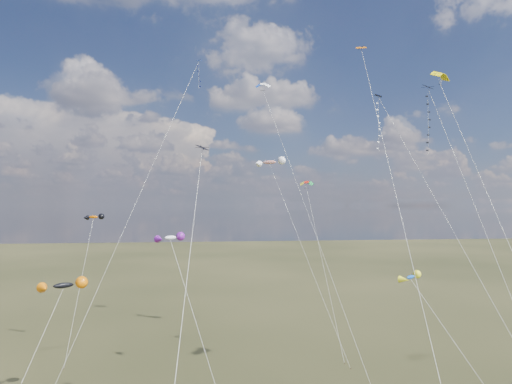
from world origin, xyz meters
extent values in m
cube|color=black|center=(16.89, 15.72, 29.43)|extent=(1.24, 1.23, 0.45)
cylinder|color=silver|center=(16.92, 6.51, 14.72)|extent=(0.07, 18.43, 29.45)
cube|color=navy|center=(-5.48, 36.56, 37.81)|extent=(0.81, 0.77, 0.30)
cylinder|color=silver|center=(-12.30, 27.21, 18.91)|extent=(13.67, 18.74, 37.82)
cube|color=black|center=(-5.49, 4.83, 21.62)|extent=(0.96, 0.99, 0.35)
cylinder|color=silver|center=(-6.71, -2.81, 10.81)|extent=(2.46, 15.32, 21.64)
cube|color=#0D1554|center=(14.06, 21.25, 29.80)|extent=(0.99, 1.01, 0.31)
cylinder|color=silver|center=(15.38, 8.37, 14.90)|extent=(2.66, 25.78, 29.82)
cube|color=#D26200|center=(9.31, 13.81, 32.35)|extent=(1.15, 1.09, 0.45)
cylinder|color=silver|center=(7.20, 0.99, 16.18)|extent=(4.26, 25.66, 32.37)
cylinder|color=silver|center=(16.19, 3.18, 15.20)|extent=(2.36, 22.07, 30.42)
cylinder|color=silver|center=(7.18, 26.48, 17.76)|extent=(6.65, 25.43, 35.54)
cylinder|color=silver|center=(10.14, 29.57, 10.49)|extent=(1.12, 12.84, 20.98)
cube|color=#332316|center=(10.68, 23.16, 0.06)|extent=(0.10, 0.10, 0.12)
ellipsoid|color=black|center=(-17.74, 16.97, 10.44)|extent=(3.72, 2.97, 1.22)
cylinder|color=silver|center=(-18.98, 12.59, 5.22)|extent=(2.51, 8.79, 10.45)
ellipsoid|color=#DA6000|center=(-18.84, 34.23, 16.21)|extent=(2.70, 1.75, 0.84)
cylinder|color=silver|center=(-19.38, 29.91, 8.10)|extent=(1.11, 8.66, 16.22)
cube|color=#332316|center=(-19.93, 25.60, 0.06)|extent=(0.10, 0.10, 0.12)
ellipsoid|color=white|center=(-8.02, 13.13, 14.93)|extent=(2.31, 1.87, 0.86)
cylinder|color=silver|center=(-5.32, 7.65, 7.46)|extent=(5.42, 10.98, 14.94)
ellipsoid|color=red|center=(4.37, 36.30, 23.74)|extent=(4.13, 3.06, 1.32)
cylinder|color=silver|center=(7.59, 28.92, 11.87)|extent=(6.48, 14.80, 23.76)
cube|color=#332316|center=(10.82, 21.53, 0.06)|extent=(0.10, 0.10, 0.12)
ellipsoid|color=#0D46AE|center=(11.84, 9.55, 11.73)|extent=(2.48, 2.15, 0.81)
cylinder|color=silver|center=(14.37, 5.29, 5.86)|extent=(5.10, 8.55, 11.74)
camera|label=1|loc=(-5.98, -26.42, 17.63)|focal=32.00mm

